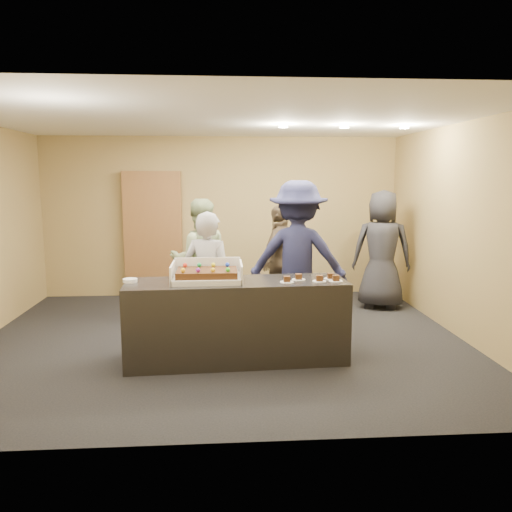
{
  "coord_description": "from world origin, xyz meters",
  "views": [
    {
      "loc": [
        -0.02,
        -6.06,
        2.01
      ],
      "look_at": [
        0.41,
        0.0,
        1.06
      ],
      "focal_mm": 35.0,
      "sensor_mm": 36.0,
      "label": 1
    }
  ],
  "objects_px": {
    "plate_stack": "(130,280)",
    "person_brown_extra": "(281,261)",
    "person_dark_suit": "(382,250)",
    "cake_box": "(207,277)",
    "person_server_grey": "(208,281)",
    "sheet_cake": "(207,273)",
    "person_sage_man": "(200,260)",
    "person_navy_man": "(298,258)",
    "serving_counter": "(237,321)",
    "storage_cabinet": "(153,235)"
  },
  "relations": [
    {
      "from": "storage_cabinet",
      "to": "person_dark_suit",
      "type": "distance_m",
      "value": 3.76
    },
    {
      "from": "storage_cabinet",
      "to": "person_server_grey",
      "type": "distance_m",
      "value": 2.88
    },
    {
      "from": "serving_counter",
      "to": "person_navy_man",
      "type": "relative_size",
      "value": 1.21
    },
    {
      "from": "cake_box",
      "to": "person_dark_suit",
      "type": "distance_m",
      "value": 3.37
    },
    {
      "from": "serving_counter",
      "to": "cake_box",
      "type": "xyz_separation_m",
      "value": [
        -0.32,
        0.03,
        0.5
      ]
    },
    {
      "from": "plate_stack",
      "to": "person_server_grey",
      "type": "bearing_deg",
      "value": 27.65
    },
    {
      "from": "storage_cabinet",
      "to": "cake_box",
      "type": "bearing_deg",
      "value": -72.45
    },
    {
      "from": "cake_box",
      "to": "person_brown_extra",
      "type": "height_order",
      "value": "person_brown_extra"
    },
    {
      "from": "sheet_cake",
      "to": "plate_stack",
      "type": "bearing_deg",
      "value": 178.8
    },
    {
      "from": "cake_box",
      "to": "plate_stack",
      "type": "relative_size",
      "value": 4.91
    },
    {
      "from": "person_navy_man",
      "to": "sheet_cake",
      "type": "bearing_deg",
      "value": 52.11
    },
    {
      "from": "plate_stack",
      "to": "person_dark_suit",
      "type": "bearing_deg",
      "value": 31.41
    },
    {
      "from": "person_server_grey",
      "to": "person_navy_man",
      "type": "height_order",
      "value": "person_navy_man"
    },
    {
      "from": "person_dark_suit",
      "to": "cake_box",
      "type": "bearing_deg",
      "value": 53.38
    },
    {
      "from": "person_server_grey",
      "to": "serving_counter",
      "type": "bearing_deg",
      "value": 146.13
    },
    {
      "from": "person_navy_man",
      "to": "person_dark_suit",
      "type": "bearing_deg",
      "value": -129.64
    },
    {
      "from": "serving_counter",
      "to": "person_sage_man",
      "type": "distance_m",
      "value": 1.78
    },
    {
      "from": "storage_cabinet",
      "to": "person_sage_man",
      "type": "relative_size",
      "value": 1.23
    },
    {
      "from": "serving_counter",
      "to": "plate_stack",
      "type": "relative_size",
      "value": 15.53
    },
    {
      "from": "person_navy_man",
      "to": "person_dark_suit",
      "type": "relative_size",
      "value": 1.08
    },
    {
      "from": "storage_cabinet",
      "to": "person_dark_suit",
      "type": "relative_size",
      "value": 1.16
    },
    {
      "from": "serving_counter",
      "to": "person_sage_man",
      "type": "bearing_deg",
      "value": 102.85
    },
    {
      "from": "person_server_grey",
      "to": "person_brown_extra",
      "type": "height_order",
      "value": "person_brown_extra"
    },
    {
      "from": "storage_cabinet",
      "to": "person_navy_man",
      "type": "distance_m",
      "value": 3.05
    },
    {
      "from": "cake_box",
      "to": "person_brown_extra",
      "type": "distance_m",
      "value": 1.98
    },
    {
      "from": "serving_counter",
      "to": "person_dark_suit",
      "type": "bearing_deg",
      "value": 39.81
    },
    {
      "from": "person_navy_man",
      "to": "person_brown_extra",
      "type": "distance_m",
      "value": 0.79
    },
    {
      "from": "serving_counter",
      "to": "person_brown_extra",
      "type": "relative_size",
      "value": 1.46
    },
    {
      "from": "storage_cabinet",
      "to": "person_sage_man",
      "type": "distance_m",
      "value": 1.71
    },
    {
      "from": "person_brown_extra",
      "to": "person_dark_suit",
      "type": "distance_m",
      "value": 1.67
    },
    {
      "from": "person_server_grey",
      "to": "person_sage_man",
      "type": "height_order",
      "value": "person_sage_man"
    },
    {
      "from": "plate_stack",
      "to": "person_brown_extra",
      "type": "relative_size",
      "value": 0.09
    },
    {
      "from": "serving_counter",
      "to": "person_sage_man",
      "type": "xyz_separation_m",
      "value": [
        -0.47,
        1.67,
        0.41
      ]
    },
    {
      "from": "plate_stack",
      "to": "person_server_grey",
      "type": "xyz_separation_m",
      "value": [
        0.83,
        0.43,
        -0.1
      ]
    },
    {
      "from": "storage_cabinet",
      "to": "person_server_grey",
      "type": "relative_size",
      "value": 1.3
    },
    {
      "from": "person_server_grey",
      "to": "person_navy_man",
      "type": "bearing_deg",
      "value": -135.47
    },
    {
      "from": "plate_stack",
      "to": "person_navy_man",
      "type": "height_order",
      "value": "person_navy_man"
    },
    {
      "from": "person_sage_man",
      "to": "sheet_cake",
      "type": "bearing_deg",
      "value": 89.57
    },
    {
      "from": "person_navy_man",
      "to": "plate_stack",
      "type": "bearing_deg",
      "value": 37.65
    },
    {
      "from": "cake_box",
      "to": "plate_stack",
      "type": "bearing_deg",
      "value": -179.26
    },
    {
      "from": "storage_cabinet",
      "to": "sheet_cake",
      "type": "height_order",
      "value": "storage_cabinet"
    },
    {
      "from": "person_sage_man",
      "to": "person_brown_extra",
      "type": "relative_size",
      "value": 1.05
    },
    {
      "from": "cake_box",
      "to": "person_navy_man",
      "type": "distance_m",
      "value": 1.47
    },
    {
      "from": "plate_stack",
      "to": "serving_counter",
      "type": "bearing_deg",
      "value": -0.87
    },
    {
      "from": "serving_counter",
      "to": "sheet_cake",
      "type": "distance_m",
      "value": 0.63
    },
    {
      "from": "serving_counter",
      "to": "storage_cabinet",
      "type": "height_order",
      "value": "storage_cabinet"
    },
    {
      "from": "serving_counter",
      "to": "storage_cabinet",
      "type": "relative_size",
      "value": 1.13
    },
    {
      "from": "sheet_cake",
      "to": "person_server_grey",
      "type": "height_order",
      "value": "person_server_grey"
    },
    {
      "from": "sheet_cake",
      "to": "person_sage_man",
      "type": "height_order",
      "value": "person_sage_man"
    },
    {
      "from": "person_sage_man",
      "to": "person_dark_suit",
      "type": "height_order",
      "value": "person_dark_suit"
    }
  ]
}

